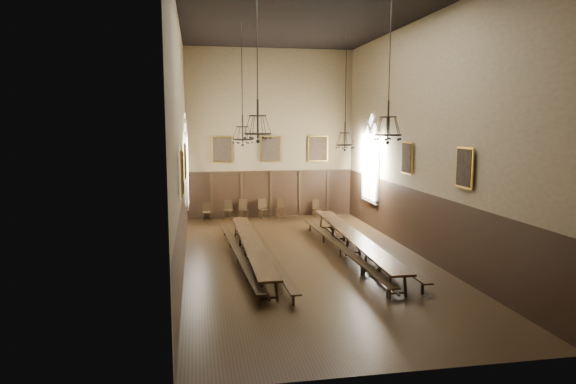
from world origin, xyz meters
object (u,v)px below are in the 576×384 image
object	(u,v)px
bench_left_outer	(238,255)
chair_6	(316,212)
bench_right_outer	(369,247)
chair_3	(264,212)
bench_left_inner	(267,254)
table_left	(252,251)
chandelier_front_right	(388,126)
chair_2	(244,213)
chair_4	(281,212)
chair_0	(207,215)
table_right	(353,245)
bench_right_inner	(340,250)
chandelier_back_right	(345,137)
chandelier_front_left	(258,124)
chair_1	(227,214)
chandelier_back_left	(243,131)

from	to	relation	value
bench_left_outer	chair_6	world-z (taller)	chair_6
bench_right_outer	chair_3	size ratio (longest dim) A/B	9.84
bench_left_inner	table_left	bearing A→B (deg)	167.64
table_left	chandelier_front_right	size ratio (longest dim) A/B	2.21
bench_left_inner	chair_2	world-z (taller)	chair_2
bench_right_outer	chair_4	bearing A→B (deg)	104.31
bench_right_outer	chair_4	size ratio (longest dim) A/B	10.02
bench_left_outer	chair_0	size ratio (longest dim) A/B	11.04
chair_0	bench_left_inner	bearing A→B (deg)	-75.91
table_right	chandelier_front_right	distance (m)	5.49
table_right	chair_0	size ratio (longest dim) A/B	11.78
bench_right_inner	chair_6	world-z (taller)	chair_6
bench_right_outer	chair_3	xyz separation A→B (m)	(-3.05, 8.41, 0.02)
bench_left_inner	chair_3	xyz separation A→B (m)	(1.01, 8.65, 0.02)
chair_0	chair_4	xyz separation A→B (m)	(3.96, 0.02, 0.03)
chandelier_back_right	bench_left_inner	bearing A→B (deg)	-142.43
bench_left_outer	chandelier_front_right	world-z (taller)	chandelier_front_right
table_left	chandelier_front_left	world-z (taller)	chandelier_front_left
chair_1	chandelier_front_right	bearing A→B (deg)	-49.77
chair_1	chair_6	world-z (taller)	chair_1
chair_0	chandelier_front_left	world-z (taller)	chandelier_front_left
bench_left_outer	chair_0	world-z (taller)	chair_0
table_left	chair_1	xyz separation A→B (m)	(-0.37, 8.49, -0.08)
table_right	chair_1	size ratio (longest dim) A/B	10.65
chair_2	chair_4	bearing A→B (deg)	-6.99
bench_right_outer	chandelier_front_right	size ratio (longest dim) A/B	2.31
chair_2	chandelier_front_left	distance (m)	12.05
bench_right_inner	chair_2	size ratio (longest dim) A/B	10.19
chair_0	chair_4	distance (m)	3.96
chair_0	chandelier_front_right	world-z (taller)	chandelier_front_right
chandelier_front_left	chandelier_front_right	bearing A→B (deg)	-5.19
chair_6	bench_right_inner	bearing A→B (deg)	-103.73
table_left	table_right	size ratio (longest dim) A/B	0.91
bench_left_outer	bench_right_outer	xyz separation A→B (m)	(5.13, 0.16, 0.00)
bench_right_inner	chandelier_front_left	distance (m)	6.38
chandelier_back_left	chandelier_back_right	size ratio (longest dim) A/B	0.95
chair_3	chandelier_front_left	size ratio (longest dim) A/B	0.24
chandelier_front_right	bench_right_outer	bearing A→B (deg)	80.01
bench_left_outer	chandelier_front_right	xyz separation A→B (m)	(4.60, -2.84, 4.72)
chair_1	chair_4	xyz separation A→B (m)	(2.86, -0.05, 0.00)
chair_0	chandelier_front_left	bearing A→B (deg)	-81.75
chair_0	chair_4	world-z (taller)	chair_4
bench_right_inner	chandelier_front_right	size ratio (longest dim) A/B	2.36
chandelier_back_right	chandelier_front_left	world-z (taller)	same
bench_right_outer	chandelier_front_left	bearing A→B (deg)	-150.46
table_left	bench_right_outer	world-z (taller)	table_left
bench_left_outer	chair_6	distance (m)	9.88
table_right	table_left	bearing A→B (deg)	-178.22
chair_1	chandelier_front_left	bearing A→B (deg)	-69.41
bench_right_outer	chandelier_back_left	world-z (taller)	chandelier_back_left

